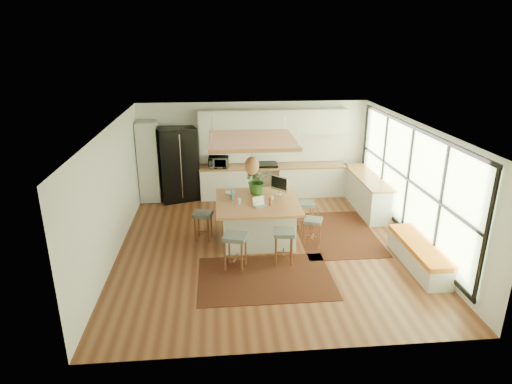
{
  "coord_description": "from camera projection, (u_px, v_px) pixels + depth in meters",
  "views": [
    {
      "loc": [
        -1.04,
        -8.75,
        4.44
      ],
      "look_at": [
        -0.2,
        0.5,
        1.1
      ],
      "focal_mm": 30.61,
      "sensor_mm": 36.0,
      "label": 1
    }
  ],
  "objects": [
    {
      "name": "island_bottle_3",
      "position": [
        272.0,
        196.0,
        9.86
      ],
      "size": [
        0.07,
        0.07,
        0.19
      ],
      "primitive_type": "cylinder",
      "color": "silver",
      "rests_on": "island"
    },
    {
      "name": "back_counter_base",
      "position": [
        273.0,
        182.0,
        12.66
      ],
      "size": [
        4.2,
        0.6,
        0.88
      ],
      "primitive_type": "cube",
      "color": "silver",
      "rests_on": "floor"
    },
    {
      "name": "stool_right_back",
      "position": [
        306.0,
        214.0,
        10.55
      ],
      "size": [
        0.41,
        0.41,
        0.67
      ],
      "primitive_type": null,
      "rotation": [
        0.0,
        0.0,
        1.54
      ],
      "color": "#4C5455",
      "rests_on": "floor"
    },
    {
      "name": "wall_back",
      "position": [
        254.0,
        149.0,
        12.61
      ],
      "size": [
        6.5,
        0.0,
        6.5
      ],
      "primitive_type": "plane",
      "rotation": [
        1.57,
        0.0,
        0.0
      ],
      "color": "silver",
      "rests_on": "ground"
    },
    {
      "name": "wall_right",
      "position": [
        414.0,
        184.0,
        9.6
      ],
      "size": [
        0.0,
        7.0,
        7.0
      ],
      "primitive_type": "plane",
      "rotation": [
        1.57,
        0.0,
        -1.57
      ],
      "color": "silver",
      "rests_on": "ground"
    },
    {
      "name": "right_counter_base",
      "position": [
        366.0,
        193.0,
        11.76
      ],
      "size": [
        0.6,
        2.5,
        0.88
      ],
      "primitive_type": "cube",
      "color": "silver",
      "rests_on": "floor"
    },
    {
      "name": "wall_front",
      "position": [
        296.0,
        272.0,
        6.05
      ],
      "size": [
        6.5,
        0.0,
        6.5
      ],
      "primitive_type": "plane",
      "rotation": [
        -1.57,
        0.0,
        0.0
      ],
      "color": "silver",
      "rests_on": "ground"
    },
    {
      "name": "wall_left",
      "position": [
        112.0,
        193.0,
        9.05
      ],
      "size": [
        0.0,
        7.0,
        7.0
      ],
      "primitive_type": "plane",
      "rotation": [
        1.57,
        0.0,
        1.57
      ],
      "color": "silver",
      "rests_on": "ground"
    },
    {
      "name": "rug_right",
      "position": [
        336.0,
        233.0,
        10.37
      ],
      "size": [
        1.8,
        2.6,
        0.01
      ],
      "primitive_type": "cube",
      "color": "black",
      "rests_on": "floor"
    },
    {
      "name": "island_bottle_0",
      "position": [
        232.0,
        196.0,
        9.83
      ],
      "size": [
        0.07,
        0.07,
        0.19
      ],
      "primitive_type": "cylinder",
      "color": "#2F86BD",
      "rests_on": "island"
    },
    {
      "name": "range",
      "position": [
        265.0,
        180.0,
        12.62
      ],
      "size": [
        0.76,
        0.62,
        1.0
      ],
      "primitive_type": null,
      "color": "#A5A5AA",
      "rests_on": "floor"
    },
    {
      "name": "island_plant",
      "position": [
        257.0,
        183.0,
        10.2
      ],
      "size": [
        0.77,
        0.81,
        0.51
      ],
      "primitive_type": "imported",
      "rotation": [
        0.0,
        0.0,
        0.35
      ],
      "color": "#1E4C19",
      "rests_on": "island"
    },
    {
      "name": "ceiling",
      "position": [
        268.0,
        126.0,
        8.87
      ],
      "size": [
        7.0,
        7.0,
        0.0
      ],
      "primitive_type": "plane",
      "rotation": [
        3.14,
        0.0,
        0.0
      ],
      "color": "white",
      "rests_on": "ground"
    },
    {
      "name": "rug_near",
      "position": [
        265.0,
        278.0,
        8.46
      ],
      "size": [
        2.6,
        1.8,
        0.01
      ],
      "primitive_type": "cube",
      "color": "black",
      "rests_on": "floor"
    },
    {
      "name": "stool_left_side",
      "position": [
        203.0,
        225.0,
        9.95
      ],
      "size": [
        0.48,
        0.48,
        0.67
      ],
      "primitive_type": null,
      "rotation": [
        0.0,
        0.0,
        -1.81
      ],
      "color": "#4C5455",
      "rests_on": "floor"
    },
    {
      "name": "right_counter_top",
      "position": [
        368.0,
        177.0,
        11.6
      ],
      "size": [
        0.64,
        2.54,
        0.05
      ],
      "primitive_type": "cube",
      "color": "#985B35",
      "rests_on": "right_counter_base"
    },
    {
      "name": "pantry",
      "position": [
        149.0,
        162.0,
        12.14
      ],
      "size": [
        0.55,
        0.6,
        2.25
      ],
      "primitive_type": "cube",
      "color": "silver",
      "rests_on": "floor"
    },
    {
      "name": "monitor",
      "position": [
        279.0,
        185.0,
        10.08
      ],
      "size": [
        0.47,
        0.49,
        0.46
      ],
      "primitive_type": null,
      "rotation": [
        0.0,
        0.0,
        -0.84
      ],
      "color": "#A5A5AA",
      "rests_on": "island"
    },
    {
      "name": "stool_right_front",
      "position": [
        313.0,
        230.0,
        9.7
      ],
      "size": [
        0.48,
        0.48,
        0.63
      ],
      "primitive_type": null,
      "rotation": [
        0.0,
        0.0,
        1.2
      ],
      "color": "#4C5455",
      "rests_on": "floor"
    },
    {
      "name": "island_bowl",
      "position": [
        231.0,
        193.0,
        10.21
      ],
      "size": [
        0.28,
        0.28,
        0.06
      ],
      "primitive_type": "imported",
      "rotation": [
        0.0,
        0.0,
        -0.21
      ],
      "color": "silver",
      "rests_on": "island"
    },
    {
      "name": "island_bottle_1",
      "position": [
        240.0,
        200.0,
        9.61
      ],
      "size": [
        0.07,
        0.07,
        0.19
      ],
      "primitive_type": "cylinder",
      "color": "white",
      "rests_on": "island"
    },
    {
      "name": "ceiling_panel",
      "position": [
        252.0,
        152.0,
        9.44
      ],
      "size": [
        1.86,
        1.86,
        0.8
      ],
      "primitive_type": null,
      "color": "#985B35",
      "rests_on": "ceiling"
    },
    {
      "name": "floor",
      "position": [
        267.0,
        245.0,
        9.79
      ],
      "size": [
        7.0,
        7.0,
        0.0
      ],
      "primitive_type": "plane",
      "color": "#552918",
      "rests_on": "ground"
    },
    {
      "name": "upper_cabinets",
      "position": [
        274.0,
        122.0,
        12.22
      ],
      "size": [
        4.2,
        0.34,
        0.7
      ],
      "primitive_type": "cube",
      "color": "silver",
      "rests_on": "wall_back"
    },
    {
      "name": "backsplash",
      "position": [
        272.0,
        149.0,
        12.64
      ],
      "size": [
        4.2,
        0.02,
        0.8
      ],
      "primitive_type": "cube",
      "color": "white",
      "rests_on": "wall_back"
    },
    {
      "name": "island",
      "position": [
        257.0,
        220.0,
        9.97
      ],
      "size": [
        1.85,
        1.85,
        0.93
      ],
      "primitive_type": null,
      "color": "#985B35",
      "rests_on": "floor"
    },
    {
      "name": "window_wall",
      "position": [
        413.0,
        182.0,
        9.59
      ],
      "size": [
        0.1,
        6.2,
        2.6
      ],
      "primitive_type": null,
      "color": "black",
      "rests_on": "wall_right"
    },
    {
      "name": "stool_near_right",
      "position": [
        284.0,
        246.0,
        8.95
      ],
      "size": [
        0.47,
        0.47,
        0.71
      ],
      "primitive_type": null,
      "rotation": [
        0.0,
        0.0,
        -0.12
      ],
      "color": "#4C5455",
      "rests_on": "floor"
    },
    {
      "name": "fridge",
      "position": [
        178.0,
        168.0,
        12.29
      ],
      "size": [
        1.22,
        1.07,
        2.07
      ],
      "primitive_type": null,
      "rotation": [
        0.0,
        0.0,
        0.3
      ],
      "color": "black",
      "rests_on": "floor"
    },
    {
      "name": "island_bottle_2",
      "position": [
        270.0,
        201.0,
        9.52
      ],
      "size": [
        0.07,
        0.07,
        0.19
      ],
      "primitive_type": "cylinder",
      "color": "#9B4A33",
      "rests_on": "island"
    },
    {
      "name": "back_counter_top",
      "position": [
        274.0,
        166.0,
        12.51
      ],
      "size": [
        4.24,
        0.64,
        0.05
      ],
      "primitive_type": "cube",
      "color": "#985B35",
      "rests_on": "back_counter_base"
    },
    {
      "name": "window_bench",
      "position": [
        418.0,
        255.0,
        8.83
      ],
      "size": [
        0.52,
        2.0,
        0.5
      ],
      "primitive_type": null,
      "color": "silver",
      "rests_on": "floor"
    },
    {
      "name": "stool_near_left",
      "position": [
        235.0,
        253.0,
        8.69
      ],
      "size": [
        0.55,
        0.55,
        0.75
      ],
      "primitive_type": null,
      "rotation": [
        0.0,
        0.0,
        -0.29
      ],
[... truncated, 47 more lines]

